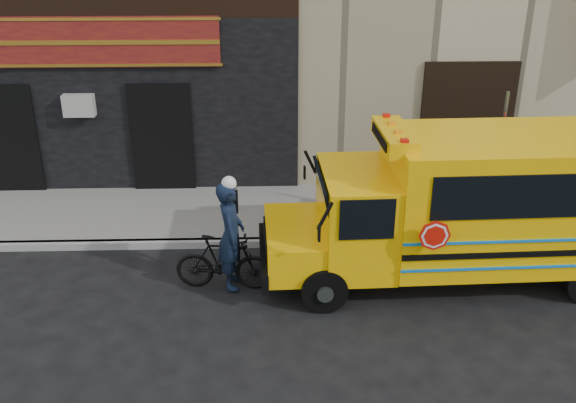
# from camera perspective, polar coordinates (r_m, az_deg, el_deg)

# --- Properties ---
(ground) EXTENTS (120.00, 120.00, 0.00)m
(ground) POSITION_cam_1_polar(r_m,az_deg,el_deg) (11.00, 2.14, -10.26)
(ground) COLOR black
(ground) RESTS_ON ground
(curb) EXTENTS (40.00, 0.20, 0.15)m
(curb) POSITION_cam_1_polar(r_m,az_deg,el_deg) (13.18, 1.41, -3.60)
(curb) COLOR #9A9A95
(curb) RESTS_ON ground
(sidewalk) EXTENTS (40.00, 3.00, 0.15)m
(sidewalk) POSITION_cam_1_polar(r_m,az_deg,el_deg) (14.53, 1.09, -0.85)
(sidewalk) COLOR gray
(sidewalk) RESTS_ON ground
(school_bus) EXTENTS (6.97, 2.56, 2.92)m
(school_bus) POSITION_cam_1_polar(r_m,az_deg,el_deg) (11.93, 16.44, -0.10)
(school_bus) COLOR black
(school_bus) RESTS_ON ground
(sign_pole) EXTENTS (0.11, 0.27, 3.16)m
(sign_pole) POSITION_cam_1_polar(r_m,az_deg,el_deg) (13.35, 18.18, 3.34)
(sign_pole) COLOR #464E49
(sign_pole) RESTS_ON ground
(bicycle) EXTENTS (1.80, 0.66, 1.05)m
(bicycle) POSITION_cam_1_polar(r_m,az_deg,el_deg) (11.57, -5.71, -5.40)
(bicycle) COLOR black
(bicycle) RESTS_ON ground
(cyclist) EXTENTS (0.50, 0.75, 2.01)m
(cyclist) POSITION_cam_1_polar(r_m,az_deg,el_deg) (11.36, -5.09, -3.23)
(cyclist) COLOR black
(cyclist) RESTS_ON ground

